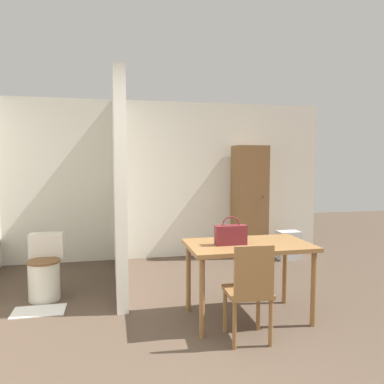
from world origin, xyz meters
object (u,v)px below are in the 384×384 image
(handbag, at_px, (231,234))
(wooden_cabinet, at_px, (250,201))
(space_heater, at_px, (289,245))
(dining_table, at_px, (248,252))
(wooden_chair, at_px, (250,289))
(toilet, at_px, (45,270))

(handbag, height_order, wooden_cabinet, wooden_cabinet)
(space_heater, bearing_deg, dining_table, -125.91)
(wooden_chair, height_order, handbag, handbag)
(dining_table, xyz_separation_m, wooden_chair, (-0.17, -0.48, -0.20))
(toilet, distance_m, handbag, 2.21)
(toilet, bearing_deg, wooden_cabinet, 23.53)
(wooden_chair, distance_m, toilet, 2.42)
(dining_table, xyz_separation_m, toilet, (-2.06, 1.03, -0.35))
(wooden_chair, height_order, wooden_cabinet, wooden_cabinet)
(toilet, bearing_deg, space_heater, 15.33)
(dining_table, xyz_separation_m, handbag, (-0.19, -0.02, 0.18))
(handbag, bearing_deg, dining_table, 7.18)
(toilet, bearing_deg, dining_table, -26.64)
(dining_table, bearing_deg, wooden_chair, -109.22)
(handbag, xyz_separation_m, wooden_cabinet, (1.09, 2.35, 0.05))
(wooden_chair, xyz_separation_m, handbag, (-0.02, 0.45, 0.38))
(wooden_chair, xyz_separation_m, space_heater, (1.61, 2.47, -0.25))
(wooden_cabinet, bearing_deg, space_heater, -31.54)
(wooden_cabinet, bearing_deg, toilet, -156.47)
(handbag, bearing_deg, space_heater, 51.02)
(toilet, relative_size, handbag, 2.36)
(wooden_cabinet, xyz_separation_m, space_heater, (0.54, -0.33, -0.68))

